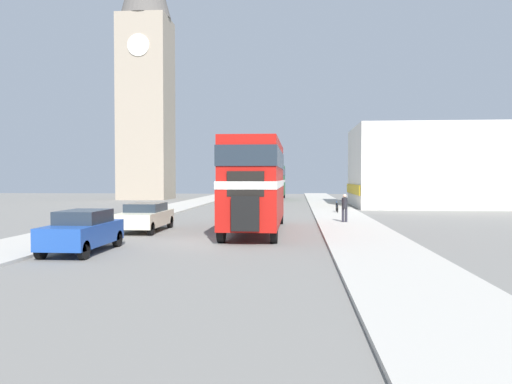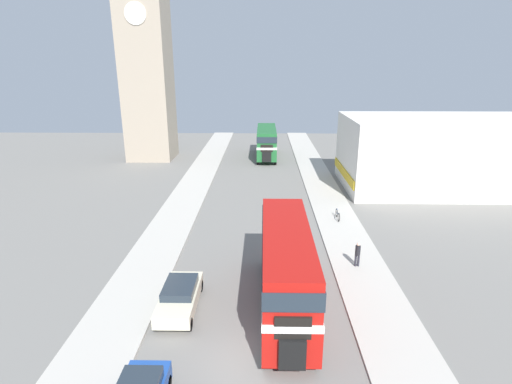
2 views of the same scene
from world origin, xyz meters
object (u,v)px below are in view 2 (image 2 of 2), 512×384
Objects in this scene: pedestrian_walking at (358,253)px; bus_distant at (267,140)px; double_decker_bus at (286,263)px; bicycle_on_pavement at (338,215)px; car_parked_mid at (180,296)px; church_tower at (143,25)px.

bus_distant is at bearing 100.04° from pedestrian_walking.
bicycle_on_pavement is (4.97, 12.50, -2.13)m from double_decker_bus.
church_tower is at bearing 106.93° from car_parked_mid.
pedestrian_walking is 8.09m from bicycle_on_pavement.
church_tower is (-21.09, 30.83, 16.00)m from pedestrian_walking.
double_decker_bus reaches higher than pedestrian_walking.
church_tower is (-16.33, 35.27, 14.42)m from double_decker_bus.
double_decker_bus is 5.85m from car_parked_mid.
bus_distant is 0.30× the size of church_tower.
pedestrian_walking is 0.91× the size of bicycle_on_pavement.
double_decker_bus is 41.45m from church_tower.
car_parked_mid is 16.47m from bicycle_on_pavement.
pedestrian_walking reaches higher than bicycle_on_pavement.
bus_distant reaches higher than pedestrian_walking.
bicycle_on_pavement is 35.29m from church_tower.
double_decker_bus reaches higher than bus_distant.
bus_distant is 21.34m from church_tower.
pedestrian_walking is at bearing -55.63° from church_tower.
pedestrian_walking reaches higher than car_parked_mid.
car_parked_mid is at bearing -73.07° from church_tower.
car_parked_mid is 40.48m from church_tower.
car_parked_mid is at bearing -178.08° from double_decker_bus.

